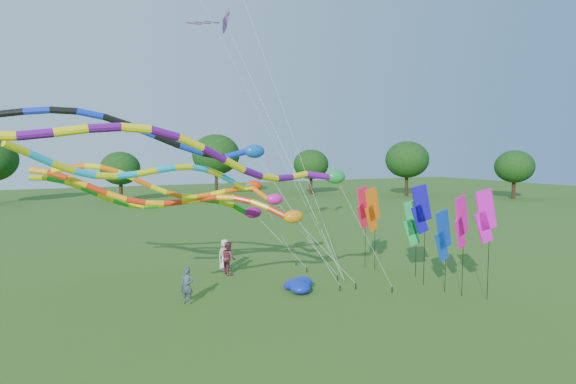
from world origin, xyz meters
name	(u,v)px	position (x,y,z in m)	size (l,w,h in m)	color
ground	(345,319)	(0.00, 0.00, 0.00)	(160.00, 160.00, 0.00)	#225015
tree_ring	(340,186)	(-1.57, -2.00, 5.56)	(119.67, 114.63, 9.55)	#382314
tube_kite_red	(200,202)	(-4.11, 6.54, 4.32)	(13.87, 5.97, 6.56)	black
tube_kite_orange	(200,189)	(-4.10, 6.51, 4.95)	(12.99, 2.78, 6.73)	black
tube_kite_purple	(241,162)	(-4.36, 0.12, 6.37)	(15.77, 3.36, 8.19)	black
tube_kite_blue	(127,133)	(-7.59, 4.96, 7.51)	(17.55, 3.84, 9.36)	black
tube_kite_cyan	(187,177)	(-4.92, 5.67, 5.58)	(13.95, 5.83, 7.62)	black
tube_kite_green	(178,202)	(-4.68, 8.65, 4.11)	(13.32, 2.98, 6.18)	black
delta_kite_high_c	(224,21)	(-1.25, 11.16, 14.24)	(6.02, 7.96, 16.13)	black
banner_pole_magenta_a	(461,222)	(6.30, 0.14, 3.51)	(1.14, 0.38, 4.78)	black
banner_pole_green	(412,223)	(6.71, 3.94, 2.93)	(1.15, 0.36, 4.19)	black
banner_pole_blue_a	(443,236)	(6.00, 0.95, 2.78)	(1.16, 0.23, 4.04)	black
banner_pole_red	(363,208)	(5.34, 6.54, 3.54)	(1.13, 0.43, 4.80)	black
banner_pole_orange	(372,210)	(5.60, 6.03, 3.47)	(1.16, 0.28, 4.74)	black
banner_pole_blue_b	(421,209)	(5.98, 2.47, 3.86)	(1.16, 0.28, 5.12)	black
banner_pole_magenta_b	(485,216)	(6.96, -0.63, 3.83)	(1.15, 0.32, 5.10)	black
blue_nylon_heap	(303,288)	(0.12, 3.90, 0.23)	(1.69, 1.24, 0.48)	#0D23AE
person_a	(225,255)	(-1.85, 9.69, 0.89)	(0.87, 0.57, 1.78)	beige
person_b	(187,286)	(-5.27, 4.70, 0.82)	(0.59, 0.39, 1.63)	#394350
person_c	(229,258)	(-1.96, 8.76, 0.90)	(0.88, 0.68, 1.80)	maroon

